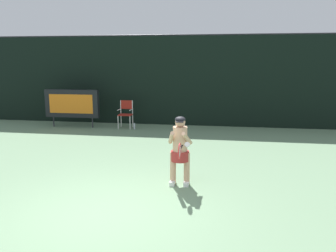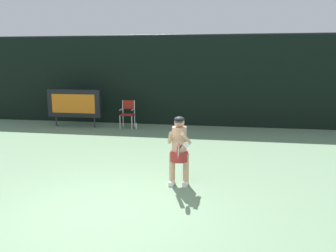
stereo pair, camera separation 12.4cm
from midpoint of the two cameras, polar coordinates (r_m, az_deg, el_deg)
ground at (r=6.27m, az=-10.69°, el=-14.62°), size 18.00×22.00×0.03m
backdrop_screen at (r=14.14m, az=1.53°, el=7.47°), size 18.00×0.12×3.66m
scoreboard at (r=14.24m, az=-15.02°, el=3.63°), size 2.20×0.21×1.50m
umpire_chair at (r=13.69m, az=-6.43°, el=2.27°), size 0.52×0.44×1.08m
water_bottle at (r=13.46m, az=-5.02°, el=-0.00°), size 0.07×0.07×0.27m
tennis_player at (r=7.36m, az=2.33°, el=-3.64°), size 0.53×0.60×1.50m
tennis_racket at (r=6.74m, az=2.26°, el=-4.10°), size 0.03×0.60×0.31m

